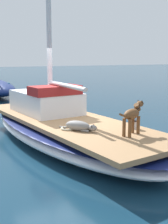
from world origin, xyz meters
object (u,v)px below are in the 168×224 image
(dog_grey, at_px, (79,126))
(deck_winch, at_px, (136,125))
(coiled_rope, at_px, (68,128))
(sailboat_main, at_px, (67,131))
(dog_brown, at_px, (133,115))

(dog_grey, height_order, deck_winch, dog_grey)
(dog_grey, relative_size, coiled_rope, 2.56)
(dog_grey, bearing_deg, sailboat_main, 78.60)
(deck_winch, bearing_deg, coiled_rope, 154.25)
(dog_brown, relative_size, coiled_rope, 2.72)
(sailboat_main, bearing_deg, dog_brown, -74.47)
(sailboat_main, bearing_deg, coiled_rope, -112.44)
(sailboat_main, xyz_separation_m, dog_grey, (-0.26, -1.28, 0.43))
(dog_brown, bearing_deg, dog_grey, 136.11)
(dog_grey, xyz_separation_m, deck_winch, (1.20, -0.44, -0.01))
(sailboat_main, distance_m, dog_grey, 1.38)
(dog_brown, xyz_separation_m, deck_winch, (0.36, 0.37, -0.32))
(sailboat_main, xyz_separation_m, deck_winch, (0.94, -1.72, 0.42))
(dog_brown, distance_m, coiled_rope, 1.50)
(dog_grey, distance_m, dog_brown, 1.20)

